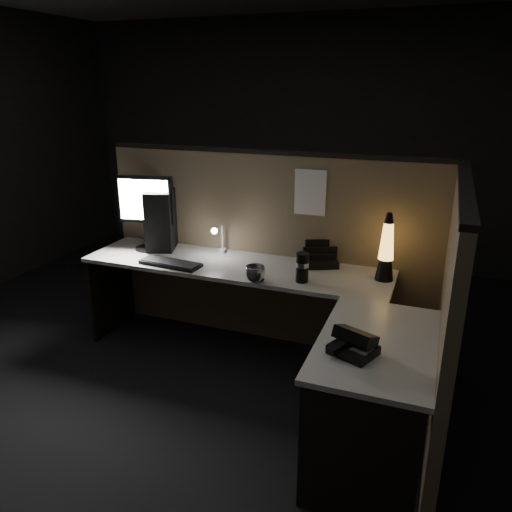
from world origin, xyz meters
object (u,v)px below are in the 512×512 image
(pc_tower, at_px, (163,217))
(monitor, at_px, (146,206))
(keyboard, at_px, (171,263))
(lava_lamp, at_px, (386,252))
(desk_phone, at_px, (353,344))

(pc_tower, xyz_separation_m, monitor, (-0.07, -0.13, 0.12))
(pc_tower, bearing_deg, keyboard, -73.07)
(lava_lamp, bearing_deg, keyboard, -169.93)
(pc_tower, height_order, keyboard, pc_tower)
(monitor, height_order, lava_lamp, monitor)
(pc_tower, height_order, monitor, monitor)
(lava_lamp, distance_m, desk_phone, 1.06)
(desk_phone, bearing_deg, pc_tower, 168.92)
(lava_lamp, relative_size, desk_phone, 1.80)
(monitor, relative_size, desk_phone, 2.27)
(monitor, distance_m, lava_lamp, 1.87)
(lava_lamp, height_order, desk_phone, lava_lamp)
(keyboard, distance_m, lava_lamp, 1.54)
(monitor, height_order, keyboard, monitor)
(desk_phone, bearing_deg, lava_lamp, 111.50)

